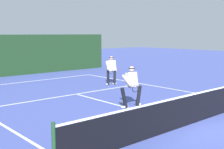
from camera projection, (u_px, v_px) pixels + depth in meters
ground_plane at (190, 124)px, 9.66m from camera, size 80.00×80.00×0.00m
court_line_baseline_far at (29, 81)px, 18.33m from camera, size 9.22×0.10×0.01m
court_line_service at (76, 94)px, 14.51m from camera, size 7.52×0.10×0.01m
court_line_centre at (122, 106)px, 12.04m from camera, size 0.10×6.40×0.01m
tennis_net at (190, 109)px, 9.59m from camera, size 10.11×0.09×1.08m
player_near at (132, 85)px, 11.86m from camera, size 1.06×0.90×1.65m
player_far at (111, 69)px, 17.06m from camera, size 0.97×0.83×1.65m
tennis_ball at (121, 102)px, 12.61m from camera, size 0.07×0.07×0.07m
back_fence_windscreen at (8, 56)px, 20.42m from camera, size 16.46×0.12×2.87m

